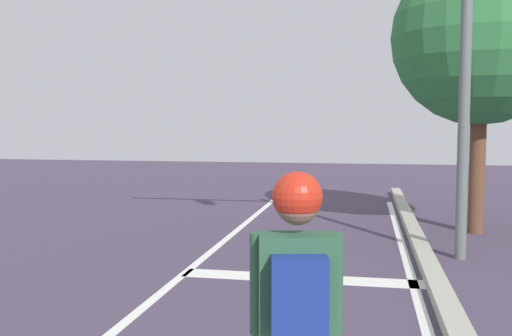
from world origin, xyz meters
TOP-DOWN VIEW (x-y plane):
  - stop_bar at (1.86, 8.51)m, footprint 3.05×0.40m
  - skater at (2.32, 4.12)m, footprint 0.45×0.62m
  - traffic_signal_mast at (3.22, 10.01)m, footprint 3.73×0.34m
  - roadside_tree at (4.59, 12.14)m, footprint 3.09×3.09m

SIDE VIEW (x-z plane):
  - stop_bar at x=1.86m, z-range 0.00..0.01m
  - skater at x=2.32m, z-range 0.30..1.94m
  - traffic_signal_mast at x=3.22m, z-range 0.88..5.89m
  - roadside_tree at x=4.59m, z-range 0.95..5.97m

